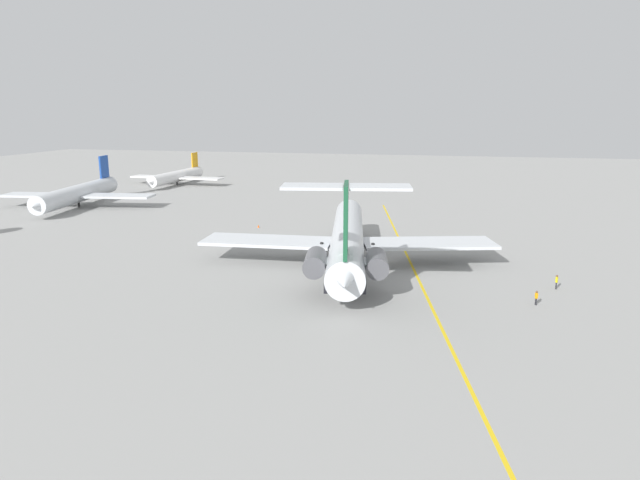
% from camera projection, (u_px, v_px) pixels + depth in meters
% --- Properties ---
extents(ground, '(391.65, 391.65, 0.00)m').
position_uv_depth(ground, '(386.00, 261.00, 83.23)').
color(ground, gray).
extents(main_jetliner, '(47.59, 42.27, 13.90)m').
position_uv_depth(main_jetliner, '(347.00, 240.00, 79.67)').
color(main_jetliner, silver).
rests_on(main_jetliner, ground).
extents(airliner_mid_right, '(34.72, 34.46, 10.38)m').
position_uv_depth(airliner_mid_right, '(76.00, 194.00, 127.04)').
color(airliner_mid_right, silver).
rests_on(airliner_mid_right, ground).
extents(airliner_far_right, '(28.41, 28.03, 8.51)m').
position_uv_depth(airliner_far_right, '(175.00, 177.00, 164.64)').
color(airliner_far_right, white).
rests_on(airliner_far_right, ground).
extents(ground_crew_near_nose, '(0.46, 0.29, 1.83)m').
position_uv_depth(ground_crew_near_nose, '(557.00, 280.00, 69.99)').
color(ground_crew_near_nose, black).
rests_on(ground_crew_near_nose, ground).
extents(ground_crew_near_tail, '(0.33, 0.32, 1.70)m').
position_uv_depth(ground_crew_near_tail, '(536.00, 296.00, 64.32)').
color(ground_crew_near_tail, black).
rests_on(ground_crew_near_tail, ground).
extents(safety_cone_nose, '(0.40, 0.40, 0.55)m').
position_uv_depth(safety_cone_nose, '(258.00, 226.00, 106.48)').
color(safety_cone_nose, '#EA590F').
rests_on(safety_cone_nose, ground).
extents(taxiway_centreline, '(103.55, 21.03, 0.01)m').
position_uv_depth(taxiway_centreline, '(413.00, 268.00, 79.78)').
color(taxiway_centreline, gold).
rests_on(taxiway_centreline, ground).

